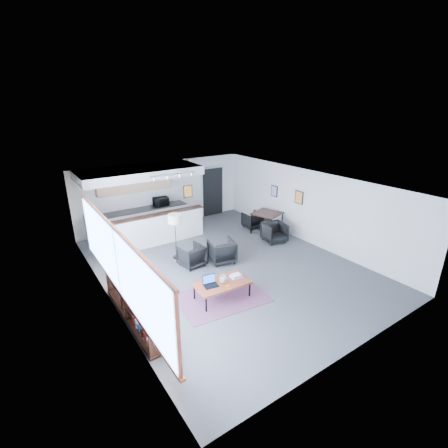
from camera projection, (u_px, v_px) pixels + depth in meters
room at (226, 227)px, 9.62m from camera, size 7.02×9.02×2.62m
window at (118, 264)px, 7.05m from camera, size 0.10×5.95×1.66m
console at (132, 309)px, 7.41m from camera, size 0.35×3.00×0.80m
kitchenette at (141, 201)px, 11.84m from camera, size 4.20×1.96×2.60m
doorway at (212, 191)px, 14.33m from camera, size 1.10×0.12×2.15m
track_light at (173, 175)px, 10.58m from camera, size 1.60×0.07×0.15m
wall_art_lower at (299, 197)px, 11.66m from camera, size 0.03×0.38×0.48m
wall_art_upper at (274, 191)px, 12.68m from camera, size 0.03×0.34×0.44m
kilim_rug at (222, 298)px, 8.40m from camera, size 2.40×1.76×0.01m
coffee_table at (222, 284)px, 8.26m from camera, size 1.42×0.81×0.45m
laptop at (210, 282)px, 8.12m from camera, size 0.39×0.34×0.25m
ceramic_pot at (224, 279)px, 8.19m from camera, size 0.23×0.23×0.23m
book_stack at (236, 276)px, 8.49m from camera, size 0.30×0.25×0.09m
coaster at (227, 285)px, 8.11m from camera, size 0.12×0.12×0.01m
armchair_left at (192, 255)px, 9.96m from camera, size 0.77×0.73×0.72m
armchair_right at (222, 250)px, 10.19m from camera, size 0.91×0.87×0.79m
floor_lamp at (175, 220)px, 10.16m from camera, size 0.55×0.55×1.48m
dining_table at (267, 215)px, 12.36m from camera, size 1.21×1.21×0.81m
dining_chair_near at (275, 233)px, 11.71m from camera, size 0.73×0.70×0.66m
dining_chair_far at (252, 220)px, 13.08m from camera, size 0.59×0.56×0.59m
microwave at (161, 201)px, 12.76m from camera, size 0.60×0.37×0.39m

